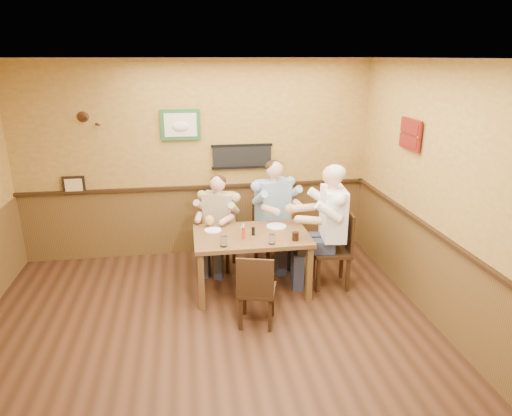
{
  "coord_description": "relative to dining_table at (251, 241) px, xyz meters",
  "views": [
    {
      "loc": [
        -0.14,
        -3.93,
        2.82
      ],
      "look_at": [
        0.65,
        1.15,
        1.1
      ],
      "focal_mm": 32.0,
      "sensor_mm": 36.0,
      "label": 1
    }
  ],
  "objects": [
    {
      "name": "chair_near_side",
      "position": [
        -0.05,
        -0.77,
        -0.23
      ],
      "size": [
        0.48,
        0.48,
        0.85
      ],
      "primitive_type": null,
      "rotation": [
        0.0,
        0.0,
        2.87
      ],
      "color": "#321E0F",
      "rests_on": "ground"
    },
    {
      "name": "diner_tan_shirt",
      "position": [
        -0.34,
        0.71,
        -0.06
      ],
      "size": [
        0.72,
        0.72,
        1.19
      ],
      "primitive_type": null,
      "rotation": [
        0.0,
        0.0,
        -0.39
      ],
      "color": "#C7AE89",
      "rests_on": "ground"
    },
    {
      "name": "water_glass_mid",
      "position": [
        0.19,
        -0.34,
        0.15
      ],
      "size": [
        0.08,
        0.08,
        0.11
      ],
      "primitive_type": "cylinder",
      "rotation": [
        0.0,
        0.0,
        -0.07
      ],
      "color": "white",
      "rests_on": "dining_table"
    },
    {
      "name": "plate_far_left",
      "position": [
        -0.46,
        0.18,
        0.1
      ],
      "size": [
        0.27,
        0.27,
        0.01
      ],
      "primitive_type": "cylinder",
      "rotation": [
        0.0,
        0.0,
        -0.3
      ],
      "color": "white",
      "rests_on": "dining_table"
    },
    {
      "name": "chair_right_end",
      "position": [
        1.02,
        -0.04,
        -0.16
      ],
      "size": [
        0.51,
        0.51,
        1.0
      ],
      "primitive_type": null,
      "rotation": [
        0.0,
        0.0,
        -1.68
      ],
      "color": "#321E0F",
      "rests_on": "ground"
    },
    {
      "name": "diner_white_elder",
      "position": [
        1.02,
        -0.04,
        0.05
      ],
      "size": [
        0.73,
        0.73,
        1.42
      ],
      "primitive_type": null,
      "rotation": [
        0.0,
        0.0,
        -1.68
      ],
      "color": "white",
      "rests_on": "ground"
    },
    {
      "name": "salt_shaker",
      "position": [
        -0.11,
        0.04,
        0.13
      ],
      "size": [
        0.04,
        0.04,
        0.08
      ],
      "primitive_type": "cylinder",
      "rotation": [
        0.0,
        0.0,
        -0.11
      ],
      "color": "silver",
      "rests_on": "dining_table"
    },
    {
      "name": "plate_far_right",
      "position": [
        0.35,
        0.19,
        0.1
      ],
      "size": [
        0.33,
        0.33,
        0.02
      ],
      "primitive_type": "cylinder",
      "rotation": [
        0.0,
        0.0,
        0.37
      ],
      "color": "white",
      "rests_on": "dining_table"
    },
    {
      "name": "hot_sauce_bottle",
      "position": [
        -0.12,
        -0.14,
        0.18
      ],
      "size": [
        0.05,
        0.05,
        0.17
      ],
      "primitive_type": "cylinder",
      "rotation": [
        0.0,
        0.0,
        -0.16
      ],
      "color": "red",
      "rests_on": "dining_table"
    },
    {
      "name": "cola_tumbler",
      "position": [
        0.49,
        -0.28,
        0.14
      ],
      "size": [
        0.09,
        0.09,
        0.1
      ],
      "primitive_type": "cylinder",
      "rotation": [
        0.0,
        0.0,
        0.14
      ],
      "color": "black",
      "rests_on": "dining_table"
    },
    {
      "name": "water_glass_left",
      "position": [
        -0.37,
        -0.33,
        0.15
      ],
      "size": [
        0.1,
        0.1,
        0.12
      ],
      "primitive_type": "cylinder",
      "rotation": [
        0.0,
        0.0,
        0.29
      ],
      "color": "silver",
      "rests_on": "dining_table"
    },
    {
      "name": "dining_table",
      "position": [
        0.0,
        0.0,
        0.0
      ],
      "size": [
        1.4,
        0.9,
        0.75
      ],
      "color": "brown",
      "rests_on": "ground"
    },
    {
      "name": "room",
      "position": [
        -0.47,
        -1.03,
        1.03
      ],
      "size": [
        5.02,
        5.03,
        2.81
      ],
      "color": "#311B0E",
      "rests_on": "ground"
    },
    {
      "name": "pepper_shaker",
      "position": [
        0.02,
        -0.03,
        0.14
      ],
      "size": [
        0.04,
        0.04,
        0.1
      ],
      "primitive_type": "cylinder",
      "rotation": [
        0.0,
        0.0,
        -0.09
      ],
      "color": "black",
      "rests_on": "dining_table"
    },
    {
      "name": "chair_back_left",
      "position": [
        -0.34,
        0.71,
        -0.24
      ],
      "size": [
        0.5,
        0.5,
        0.83
      ],
      "primitive_type": null,
      "rotation": [
        0.0,
        0.0,
        -0.39
      ],
      "color": "#321E0F",
      "rests_on": "ground"
    },
    {
      "name": "chair_back_right",
      "position": [
        0.41,
        0.75,
        -0.19
      ],
      "size": [
        0.55,
        0.55,
        0.94
      ],
      "primitive_type": null,
      "rotation": [
        0.0,
        0.0,
        0.33
      ],
      "color": "#321E0F",
      "rests_on": "ground"
    },
    {
      "name": "diner_blue_polo",
      "position": [
        0.41,
        0.75,
        0.01
      ],
      "size": [
        0.78,
        0.78,
        1.34
      ],
      "primitive_type": null,
      "rotation": [
        0.0,
        0.0,
        0.33
      ],
      "color": "#82A6C3",
      "rests_on": "ground"
    }
  ]
}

